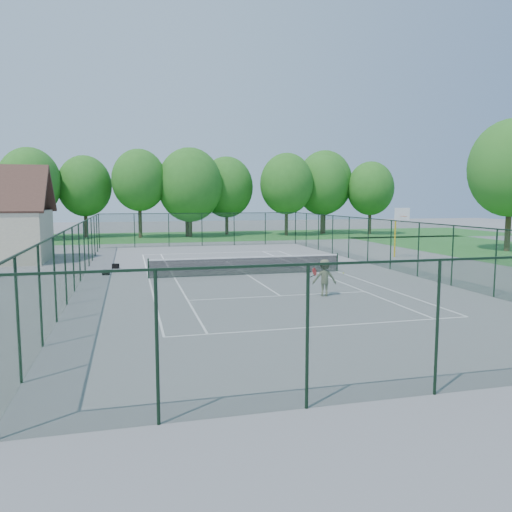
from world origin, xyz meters
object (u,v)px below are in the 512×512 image
at_px(basketball_goal, 399,223).
at_px(tennis_player, 324,278).
at_px(tennis_net, 247,265).
at_px(sports_bag_a, 106,272).

bearing_deg(basketball_goal, tennis_player, -131.19).
height_order(tennis_net, sports_bag_a, tennis_net).
xyz_separation_m(sports_bag_a, tennis_player, (9.69, -8.80, 0.67)).
bearing_deg(tennis_player, tennis_net, 105.35).
xyz_separation_m(tennis_net, tennis_player, (1.89, -6.89, 0.24)).
xyz_separation_m(tennis_net, sports_bag_a, (-7.80, 1.91, -0.43)).
distance_m(sports_bag_a, tennis_player, 13.11).
bearing_deg(tennis_player, sports_bag_a, 137.76).
xyz_separation_m(tennis_net, basketball_goal, (12.69, 5.46, 1.99)).
bearing_deg(sports_bag_a, tennis_player, -20.62).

